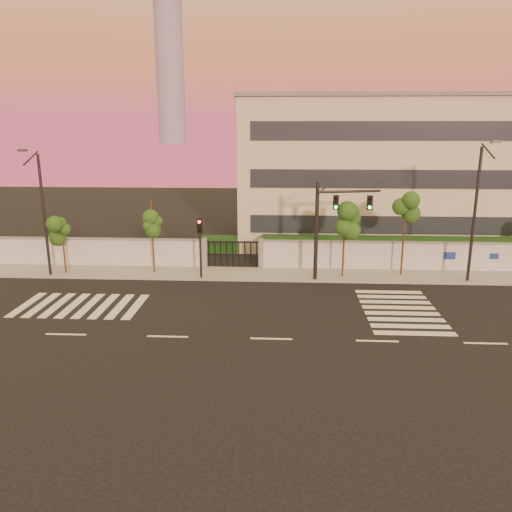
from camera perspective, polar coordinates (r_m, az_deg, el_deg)
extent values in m
plane|color=black|center=(24.08, 1.76, -9.45)|extent=(120.00, 120.00, 0.00)
cube|color=gray|center=(33.92, 2.16, -2.10)|extent=(60.00, 3.00, 0.15)
cube|color=#B0B2B7|center=(39.42, -24.14, 0.37)|extent=(25.00, 0.30, 2.00)
cube|color=slate|center=(39.19, -24.30, 1.88)|extent=(25.00, 0.36, 0.12)
cube|color=#B0B2B7|center=(37.83, 24.75, -0.25)|extent=(31.00, 0.30, 2.00)
cube|color=slate|center=(37.60, 24.92, 1.32)|extent=(31.00, 0.36, 0.12)
cube|color=slate|center=(35.50, -5.88, 0.31)|extent=(0.35, 0.35, 2.20)
cube|color=slate|center=(35.11, 0.58, 0.22)|extent=(0.35, 0.35, 2.20)
cube|color=#103715|center=(38.53, 15.78, 0.66)|extent=(20.00, 2.00, 1.80)
cube|color=#103715|center=(41.03, -20.68, 0.80)|extent=(12.00, 1.80, 1.40)
cube|color=#103715|center=(40.21, -1.97, 1.33)|extent=(6.00, 1.50, 1.20)
cube|color=beige|center=(44.98, 14.17, 9.29)|extent=(24.00, 12.00, 12.00)
cube|color=#262D38|center=(39.61, 15.48, 3.42)|extent=(22.00, 0.08, 1.40)
cube|color=#262D38|center=(39.11, 15.83, 8.45)|extent=(22.00, 0.08, 1.40)
cube|color=#262D38|center=(38.93, 16.19, 13.57)|extent=(22.00, 0.08, 1.40)
cube|color=slate|center=(44.88, 14.67, 17.06)|extent=(24.40, 12.40, 0.30)
cylinder|color=gray|center=(312.28, -9.91, 22.69)|extent=(16.00, 16.00, 110.00)
cube|color=silver|center=(31.29, -24.73, -5.05)|extent=(0.50, 4.00, 0.02)
cube|color=silver|center=(30.89, -23.25, -5.14)|extent=(0.50, 4.00, 0.02)
cube|color=silver|center=(30.50, -21.73, -5.23)|extent=(0.50, 4.00, 0.02)
cube|color=silver|center=(30.14, -20.16, -5.31)|extent=(0.50, 4.00, 0.02)
cube|color=silver|center=(29.80, -18.56, -5.40)|extent=(0.50, 4.00, 0.02)
cube|color=silver|center=(29.49, -16.93, -5.48)|extent=(0.50, 4.00, 0.02)
cube|color=silver|center=(29.20, -15.26, -5.56)|extent=(0.50, 4.00, 0.02)
cube|color=silver|center=(28.93, -13.56, -5.63)|extent=(0.50, 4.00, 0.02)
cube|color=silver|center=(25.84, 17.70, -8.42)|extent=(4.00, 0.50, 0.02)
cube|color=silver|center=(26.64, 17.23, -7.68)|extent=(4.00, 0.50, 0.02)
cube|color=silver|center=(27.45, 16.78, -6.97)|extent=(4.00, 0.50, 0.02)
cube|color=silver|center=(28.27, 16.36, -6.31)|extent=(4.00, 0.50, 0.02)
cube|color=silver|center=(29.09, 15.96, -5.68)|extent=(4.00, 0.50, 0.02)
cube|color=silver|center=(29.92, 15.59, -5.09)|extent=(4.00, 0.50, 0.02)
cube|color=silver|center=(30.74, 15.24, -4.53)|extent=(4.00, 0.50, 0.02)
cube|color=silver|center=(31.58, 14.90, -4.00)|extent=(4.00, 0.50, 0.02)
cube|color=silver|center=(26.23, -20.90, -8.36)|extent=(2.00, 0.15, 0.01)
cube|color=silver|center=(24.67, -10.07, -9.05)|extent=(2.00, 0.15, 0.01)
cube|color=silver|center=(24.08, 1.76, -9.43)|extent=(2.00, 0.15, 0.01)
cube|color=silver|center=(24.50, 13.70, -9.42)|extent=(2.00, 0.15, 0.01)
cube|color=silver|center=(25.91, 24.76, -9.05)|extent=(2.00, 0.15, 0.01)
cylinder|color=#382314|center=(36.05, -21.14, 0.93)|extent=(0.12, 0.12, 3.81)
sphere|color=#1F4C15|center=(35.82, -21.30, 2.70)|extent=(1.09, 1.09, 1.09)
sphere|color=#1F4C15|center=(35.97, -20.59, 1.88)|extent=(0.83, 0.83, 0.83)
sphere|color=#1F4C15|center=(35.88, -21.77, 2.06)|extent=(0.79, 0.79, 0.79)
cylinder|color=#382314|center=(34.33, -11.72, 2.03)|extent=(0.11, 0.11, 5.06)
sphere|color=#1F4C15|center=(34.04, -11.86, 4.53)|extent=(1.00, 1.00, 1.00)
sphere|color=#1F4C15|center=(34.27, -11.20, 3.34)|extent=(0.77, 0.77, 0.77)
sphere|color=#1F4C15|center=(34.07, -12.32, 3.65)|extent=(0.73, 0.73, 0.73)
cylinder|color=#382314|center=(33.07, 10.01, 1.66)|extent=(0.13, 0.13, 5.07)
sphere|color=#1F4C15|center=(32.77, 10.12, 4.25)|extent=(1.22, 1.22, 1.22)
sphere|color=#1F4C15|center=(33.18, 10.68, 3.01)|extent=(0.93, 0.93, 0.93)
sphere|color=#1F4C15|center=(32.67, 9.54, 3.34)|extent=(0.89, 0.89, 0.89)
cylinder|color=#382314|center=(34.39, 16.51, 2.18)|extent=(0.13, 0.13, 5.56)
sphere|color=#1F4C15|center=(34.09, 16.71, 4.92)|extent=(1.20, 1.20, 1.20)
sphere|color=#1F4C15|center=(34.53, 17.15, 3.60)|extent=(0.92, 0.92, 0.92)
sphere|color=#1F4C15|center=(33.95, 16.17, 3.97)|extent=(0.87, 0.87, 0.87)
cylinder|color=black|center=(32.06, 6.91, 2.69)|extent=(0.25, 0.25, 6.52)
cylinder|color=black|center=(31.83, 10.67, 7.26)|extent=(3.94, 1.03, 0.17)
cube|color=black|center=(31.78, 9.11, 6.07)|extent=(0.37, 0.19, 0.95)
sphere|color=#0CF259|center=(31.71, 9.11, 5.51)|extent=(0.21, 0.21, 0.21)
cube|color=black|center=(32.07, 12.87, 5.97)|extent=(0.37, 0.19, 0.95)
sphere|color=#0CF259|center=(32.00, 12.87, 5.41)|extent=(0.21, 0.21, 0.21)
cylinder|color=black|center=(32.66, -6.37, 0.82)|extent=(0.15, 0.15, 4.17)
cube|color=black|center=(32.29, -6.46, 3.44)|extent=(0.32, 0.17, 0.83)
sphere|color=red|center=(32.13, -6.51, 3.85)|extent=(0.19, 0.19, 0.19)
cylinder|color=black|center=(35.49, -23.03, 4.11)|extent=(0.18, 0.18, 8.13)
cylinder|color=black|center=(34.26, -24.33, 10.17)|extent=(0.10, 1.94, 0.79)
cube|color=#3F3F44|center=(33.43, -25.14, 10.89)|extent=(0.51, 0.25, 0.15)
cylinder|color=black|center=(34.15, 23.68, 4.11)|extent=(0.19, 0.19, 8.64)
cylinder|color=black|center=(32.84, 25.00, 10.84)|extent=(0.11, 2.07, 0.84)
cube|color=#3F3F44|center=(31.92, 25.75, 11.67)|extent=(0.54, 0.27, 0.16)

